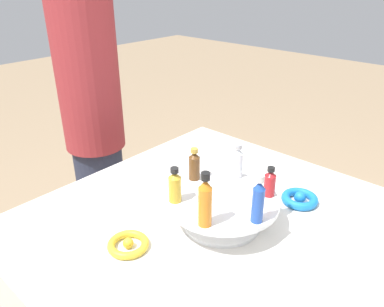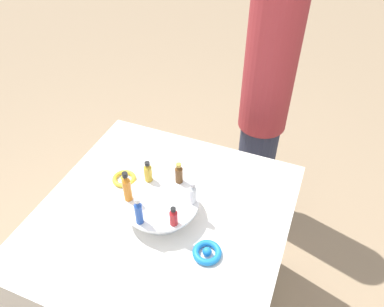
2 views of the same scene
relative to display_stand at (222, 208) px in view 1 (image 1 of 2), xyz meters
The scene contains 10 objects.
display_stand is the anchor object (origin of this frame).
bottle_clear 0.15m from the display_stand, 108.35° to the left, with size 0.03×0.03×0.10m.
bottle_brown 0.15m from the display_stand, 168.35° to the left, with size 0.03×0.03×0.10m.
bottle_gold 0.15m from the display_stand, 131.65° to the right, with size 0.03×0.03×0.10m.
bottle_orange 0.16m from the display_stand, 71.65° to the right, with size 0.03×0.03×0.14m.
bottle_blue 0.16m from the display_stand, 11.65° to the right, with size 0.03×0.03×0.13m.
bottle_red 0.15m from the display_stand, 48.35° to the left, with size 0.03×0.03×0.09m.
ribbon_bow_gold 0.27m from the display_stand, 115.10° to the right, with size 0.11×0.11×0.03m.
ribbon_bow_blue 0.27m from the display_stand, 64.90° to the left, with size 0.11×0.11×0.04m.
person_figure 0.93m from the display_stand, 167.27° to the left, with size 0.27×0.27×1.61m.
Camera 1 is at (0.51, -0.68, 1.42)m, focal length 35.00 mm.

